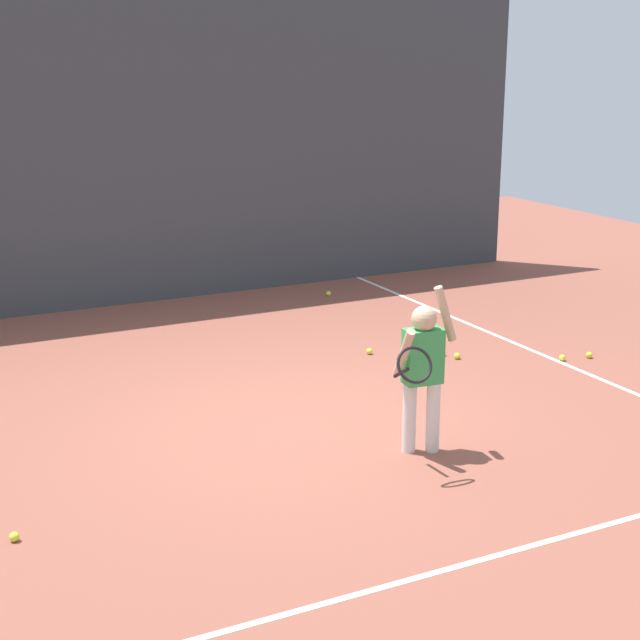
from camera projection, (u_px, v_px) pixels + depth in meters
name	position (u px, v px, depth m)	size (l,w,h in m)	color
ground_plane	(289.00, 420.00, 8.40)	(20.00, 20.00, 0.00)	brown
court_line_baseline	(472.00, 562.00, 6.06)	(9.00, 0.05, 0.00)	white
court_line_sideline	(513.00, 342.00, 10.64)	(0.05, 9.00, 0.00)	white
back_fence_windscreen	(131.00, 152.00, 11.83)	(11.21, 0.08, 3.82)	#383D42
fence_post_2	(129.00, 145.00, 11.86)	(0.09, 0.09, 3.97)	slate
fence_post_3	(326.00, 137.00, 13.04)	(0.09, 0.09, 3.97)	slate
fence_post_4	(491.00, 129.00, 14.22)	(0.09, 0.09, 3.97)	slate
tennis_player	(422.00, 366.00, 7.54)	(0.76, 0.57, 1.35)	silver
tennis_ball_0	(369.00, 351.00, 10.21)	(0.07, 0.07, 0.07)	#CCE033
tennis_ball_1	(562.00, 358.00, 10.00)	(0.07, 0.07, 0.07)	#CCE033
tennis_ball_2	(443.00, 353.00, 10.16)	(0.07, 0.07, 0.07)	#CCE033
tennis_ball_4	(457.00, 356.00, 10.06)	(0.07, 0.07, 0.07)	#CCE033
tennis_ball_5	(589.00, 355.00, 10.09)	(0.07, 0.07, 0.07)	#CCE033
tennis_ball_6	(328.00, 294.00, 12.64)	(0.07, 0.07, 0.07)	#CCE033
tennis_ball_7	(14.00, 537.00, 6.31)	(0.07, 0.07, 0.07)	#CCE033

